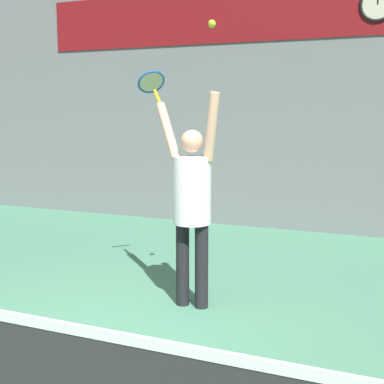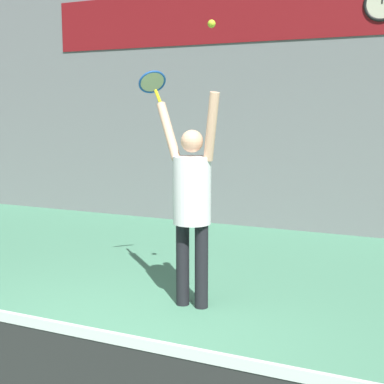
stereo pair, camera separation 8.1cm
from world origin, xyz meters
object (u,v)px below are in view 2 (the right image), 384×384
tennis_racket (153,83)px  tennis_ball (212,24)px  scoreboard_clock (382,3)px  tennis_player (192,198)px

tennis_racket → tennis_ball: bearing=-30.0°
scoreboard_clock → tennis_player: bearing=-109.5°
tennis_player → tennis_racket: (-0.61, 0.39, 1.11)m
scoreboard_clock → tennis_player: scoreboard_clock is taller
tennis_racket → tennis_player: bearing=-32.2°
scoreboard_clock → tennis_player: 4.58m
scoreboard_clock → tennis_ball: (-1.08, -3.82, -0.76)m
tennis_ball → tennis_racket: bearing=150.0°
tennis_player → tennis_ball: (0.24, -0.11, 1.58)m
tennis_racket → tennis_ball: tennis_ball is taller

